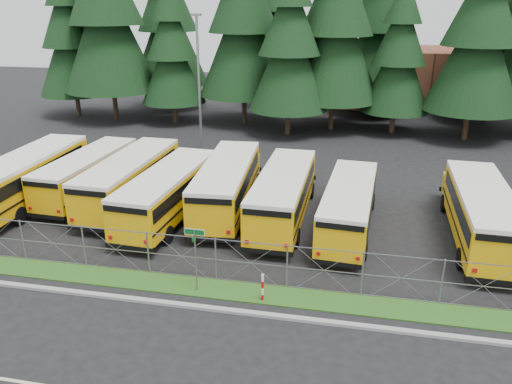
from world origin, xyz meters
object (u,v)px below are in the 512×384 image
(bus_3, at_px, (171,194))
(striped_bollard, at_px, (263,288))
(bus_5, at_px, (284,195))
(bus_east, at_px, (479,214))
(bus_0, at_px, (33,177))
(street_sign, at_px, (195,247))
(bus_1, at_px, (91,174))
(bus_2, at_px, (133,180))
(light_standard, at_px, (199,79))
(bus_6, at_px, (349,207))
(bus_4, at_px, (228,186))

(bus_3, height_order, striped_bollard, bus_3)
(bus_5, distance_m, bus_east, 9.67)
(bus_0, bearing_deg, street_sign, -32.14)
(bus_1, xyz_separation_m, bus_2, (3.00, -0.67, 0.10))
(bus_0, height_order, bus_3, bus_0)
(bus_0, relative_size, bus_east, 1.03)
(striped_bollard, height_order, light_standard, light_standard)
(street_sign, distance_m, striped_bollard, 3.10)
(striped_bollard, bearing_deg, bus_6, 66.57)
(bus_1, height_order, street_sign, street_sign)
(bus_0, relative_size, bus_1, 1.12)
(street_sign, bearing_deg, striped_bollard, -3.57)
(bus_1, relative_size, bus_east, 0.93)
(bus_5, distance_m, striped_bollard, 7.97)
(bus_0, distance_m, bus_east, 24.38)
(bus_2, height_order, striped_bollard, bus_2)
(street_sign, bearing_deg, bus_0, 148.67)
(striped_bollard, bearing_deg, bus_east, 37.97)
(bus_0, xyz_separation_m, bus_4, (11.45, 1.05, -0.04))
(bus_2, height_order, street_sign, street_sign)
(bus_3, xyz_separation_m, bus_east, (15.66, 0.25, 0.04))
(bus_4, bearing_deg, bus_2, 177.63)
(bus_4, height_order, bus_5, bus_4)
(bus_3, bearing_deg, bus_0, 179.60)
(bus_2, relative_size, striped_bollard, 8.87)
(bus_6, bearing_deg, street_sign, -125.81)
(bus_0, xyz_separation_m, striped_bollard, (15.05, -7.66, -0.85))
(bus_east, bearing_deg, bus_6, -177.06)
(street_sign, distance_m, light_standard, 20.81)
(bus_1, relative_size, bus_4, 0.92)
(bus_4, relative_size, bus_east, 1.00)
(striped_bollard, relative_size, light_standard, 0.12)
(bus_1, bearing_deg, bus_5, -3.23)
(bus_2, relative_size, street_sign, 3.79)
(street_sign, bearing_deg, bus_2, 127.64)
(bus_1, bearing_deg, bus_2, -9.52)
(bus_6, bearing_deg, bus_0, -177.44)
(bus_1, distance_m, bus_east, 21.63)
(bus_0, relative_size, street_sign, 3.93)
(bus_2, distance_m, bus_6, 12.40)
(bus_2, bearing_deg, bus_3, -26.19)
(bus_0, distance_m, street_sign, 14.42)
(light_standard, bearing_deg, bus_1, -108.70)
(bus_4, bearing_deg, bus_3, -152.23)
(bus_3, xyz_separation_m, bus_4, (2.73, 1.68, 0.04))
(bus_1, xyz_separation_m, bus_3, (5.88, -2.20, 0.07))
(bus_3, height_order, street_sign, street_sign)
(bus_east, xyz_separation_m, striped_bollard, (-9.32, -7.28, -0.80))
(bus_5, bearing_deg, street_sign, -106.45)
(bus_2, bearing_deg, light_standard, 88.81)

